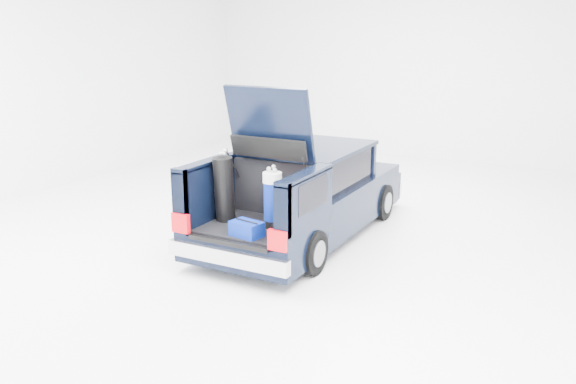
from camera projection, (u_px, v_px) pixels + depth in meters
The scene contains 6 objects.
ground at pixel (303, 236), 9.79m from camera, with size 14.00×14.00×0.00m, color white.
car at pixel (306, 194), 9.71m from camera, with size 1.87×4.65×2.47m.
red_suitcase at pixel (280, 201), 8.49m from camera, with size 0.39×0.27×0.63m.
black_golf_bag at pixel (224, 189), 8.50m from camera, with size 0.35×0.38×1.01m.
blue_golf_bag at pixel (272, 199), 8.23m from camera, with size 0.29×0.29×0.86m.
blue_duffel at pixel (247, 229), 7.93m from camera, with size 0.46×0.34×0.22m.
Camera 1 is at (4.14, -8.30, 3.22)m, focal length 38.00 mm.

